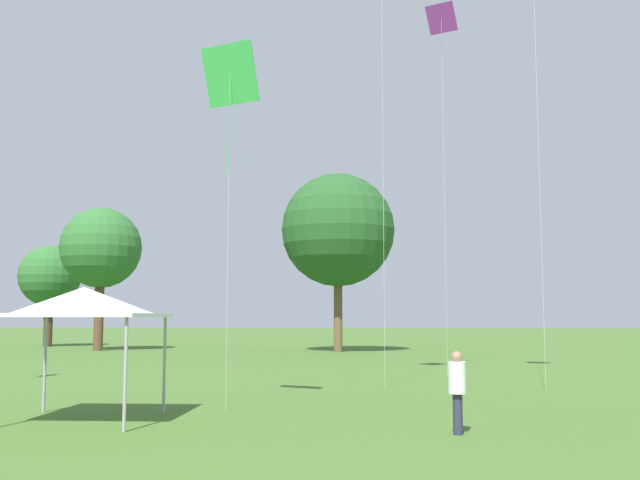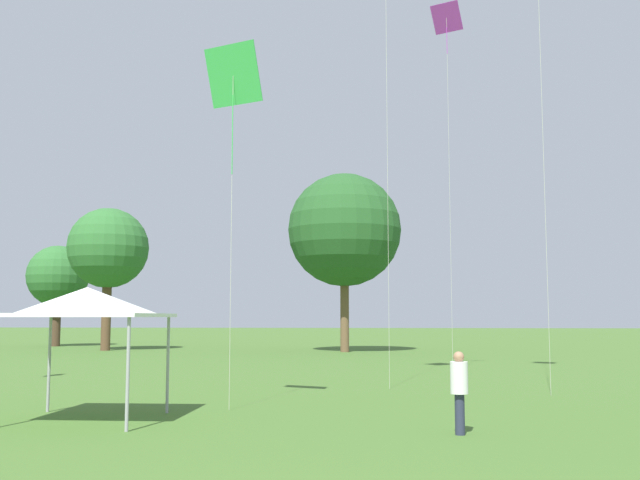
{
  "view_description": "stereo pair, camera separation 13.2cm",
  "coord_description": "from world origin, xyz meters",
  "px_view_note": "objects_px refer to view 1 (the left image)",
  "views": [
    {
      "loc": [
        1.01,
        -6.21,
        2.2
      ],
      "look_at": [
        0.1,
        5.24,
        3.39
      ],
      "focal_mm": 42.0,
      "sensor_mm": 36.0,
      "label": 1
    },
    {
      "loc": [
        1.14,
        -6.2,
        2.2
      ],
      "look_at": [
        0.1,
        5.24,
        3.39
      ],
      "focal_mm": 42.0,
      "sensor_mm": 36.0,
      "label": 2
    }
  ],
  "objects_px": {
    "person_standing_2": "(457,385)",
    "kite_4": "(230,79)",
    "kite_3": "(442,29)",
    "distant_tree_1": "(50,276)",
    "canopy_tent": "(84,303)",
    "distant_tree_0": "(101,249)",
    "distant_tree_2": "(338,230)"
  },
  "relations": [
    {
      "from": "person_standing_2",
      "to": "distant_tree_1",
      "type": "height_order",
      "value": "distant_tree_1"
    },
    {
      "from": "canopy_tent",
      "to": "distant_tree_0",
      "type": "relative_size",
      "value": 0.34
    },
    {
      "from": "person_standing_2",
      "to": "distant_tree_0",
      "type": "height_order",
      "value": "distant_tree_0"
    },
    {
      "from": "person_standing_2",
      "to": "kite_3",
      "type": "height_order",
      "value": "kite_3"
    },
    {
      "from": "canopy_tent",
      "to": "kite_3",
      "type": "height_order",
      "value": "kite_3"
    },
    {
      "from": "distant_tree_2",
      "to": "kite_4",
      "type": "bearing_deg",
      "value": -91.9
    },
    {
      "from": "distant_tree_0",
      "to": "kite_3",
      "type": "bearing_deg",
      "value": -43.01
    },
    {
      "from": "distant_tree_1",
      "to": "distant_tree_2",
      "type": "bearing_deg",
      "value": -17.96
    },
    {
      "from": "person_standing_2",
      "to": "kite_4",
      "type": "relative_size",
      "value": 0.17
    },
    {
      "from": "kite_4",
      "to": "distant_tree_2",
      "type": "xyz_separation_m",
      "value": [
        1.0,
        30.19,
        -0.28
      ]
    },
    {
      "from": "kite_3",
      "to": "kite_4",
      "type": "xyz_separation_m",
      "value": [
        -6.2,
        -11.04,
        -5.49
      ]
    },
    {
      "from": "canopy_tent",
      "to": "distant_tree_1",
      "type": "height_order",
      "value": "distant_tree_1"
    },
    {
      "from": "kite_3",
      "to": "canopy_tent",
      "type": "bearing_deg",
      "value": 127.41
    },
    {
      "from": "distant_tree_1",
      "to": "distant_tree_2",
      "type": "height_order",
      "value": "distant_tree_2"
    },
    {
      "from": "distant_tree_1",
      "to": "canopy_tent",
      "type": "bearing_deg",
      "value": -64.63
    },
    {
      "from": "person_standing_2",
      "to": "distant_tree_2",
      "type": "height_order",
      "value": "distant_tree_2"
    },
    {
      "from": "person_standing_2",
      "to": "distant_tree_2",
      "type": "xyz_separation_m",
      "value": [
        -4.12,
        33.5,
        6.89
      ]
    },
    {
      "from": "person_standing_2",
      "to": "kite_4",
      "type": "xyz_separation_m",
      "value": [
        -5.12,
        3.31,
        7.17
      ]
    },
    {
      "from": "kite_3",
      "to": "distant_tree_1",
      "type": "height_order",
      "value": "kite_3"
    },
    {
      "from": "distant_tree_1",
      "to": "distant_tree_2",
      "type": "distance_m",
      "value": 23.76
    },
    {
      "from": "distant_tree_0",
      "to": "distant_tree_1",
      "type": "distance_m",
      "value": 9.45
    },
    {
      "from": "kite_3",
      "to": "distant_tree_1",
      "type": "relative_size",
      "value": 1.88
    },
    {
      "from": "kite_4",
      "to": "distant_tree_1",
      "type": "xyz_separation_m",
      "value": [
        -21.48,
        37.48,
        -2.78
      ]
    },
    {
      "from": "distant_tree_2",
      "to": "distant_tree_0",
      "type": "bearing_deg",
      "value": 177.86
    },
    {
      "from": "kite_4",
      "to": "distant_tree_1",
      "type": "bearing_deg",
      "value": 8.24
    },
    {
      "from": "kite_4",
      "to": "canopy_tent",
      "type": "bearing_deg",
      "value": 106.04
    },
    {
      "from": "person_standing_2",
      "to": "distant_tree_1",
      "type": "distance_m",
      "value": 48.89
    },
    {
      "from": "distant_tree_2",
      "to": "distant_tree_1",
      "type": "bearing_deg",
      "value": 162.04
    },
    {
      "from": "person_standing_2",
      "to": "distant_tree_2",
      "type": "distance_m",
      "value": 34.45
    },
    {
      "from": "kite_4",
      "to": "distant_tree_1",
      "type": "relative_size",
      "value": 1.16
    },
    {
      "from": "canopy_tent",
      "to": "distant_tree_2",
      "type": "bearing_deg",
      "value": 83.43
    },
    {
      "from": "canopy_tent",
      "to": "distant_tree_0",
      "type": "bearing_deg",
      "value": 110.45
    }
  ]
}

